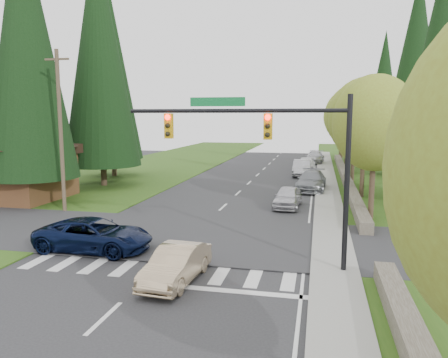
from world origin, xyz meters
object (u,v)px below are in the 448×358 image
(parked_car_b, at_px, (311,181))
(parked_car_d, at_px, (306,164))
(sedan_champagne, at_px, (176,264))
(parked_car_a, at_px, (288,197))
(parked_car_e, at_px, (315,157))
(parked_car_c, at_px, (302,168))
(suv_navy, at_px, (94,235))

(parked_car_b, relative_size, parked_car_d, 1.16)
(sedan_champagne, relative_size, parked_car_d, 0.85)
(parked_car_a, height_order, parked_car_e, parked_car_e)
(sedan_champagne, bearing_deg, parked_car_e, 88.88)
(sedan_champagne, bearing_deg, parked_car_c, 88.56)
(parked_car_a, bearing_deg, parked_car_c, 92.46)
(suv_navy, bearing_deg, parked_car_d, -14.15)
(parked_car_e, bearing_deg, sedan_champagne, -91.01)
(sedan_champagne, height_order, suv_navy, suv_navy)
(parked_car_e, bearing_deg, parked_car_c, -90.22)
(parked_car_c, height_order, parked_car_d, parked_car_c)
(sedan_champagne, height_order, parked_car_c, parked_car_c)
(parked_car_b, bearing_deg, parked_car_e, 93.09)
(sedan_champagne, relative_size, suv_navy, 0.76)
(sedan_champagne, distance_m, parked_car_b, 21.69)
(parked_car_a, height_order, parked_car_c, parked_car_c)
(parked_car_a, height_order, parked_car_d, parked_car_d)
(sedan_champagne, distance_m, parked_car_e, 42.47)
(parked_car_d, height_order, parked_car_e, parked_car_d)
(parked_car_a, height_order, parked_car_b, parked_car_b)
(suv_navy, relative_size, parked_car_c, 1.07)
(parked_car_b, relative_size, parked_car_e, 1.02)
(sedan_champagne, height_order, parked_car_e, parked_car_e)
(parked_car_a, xyz_separation_m, parked_car_b, (1.40, 7.15, 0.10))
(sedan_champagne, xyz_separation_m, parked_car_d, (3.63, 33.77, 0.14))
(suv_navy, relative_size, parked_car_b, 0.96)
(parked_car_a, bearing_deg, parked_car_d, 91.72)
(suv_navy, distance_m, parked_car_b, 20.63)
(parked_car_c, xyz_separation_m, parked_car_e, (1.11, 12.24, -0.03))
(suv_navy, height_order, parked_car_b, parked_car_b)
(parked_car_c, bearing_deg, parked_car_d, 85.50)
(sedan_champagne, xyz_separation_m, suv_navy, (-4.77, 2.77, 0.07))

